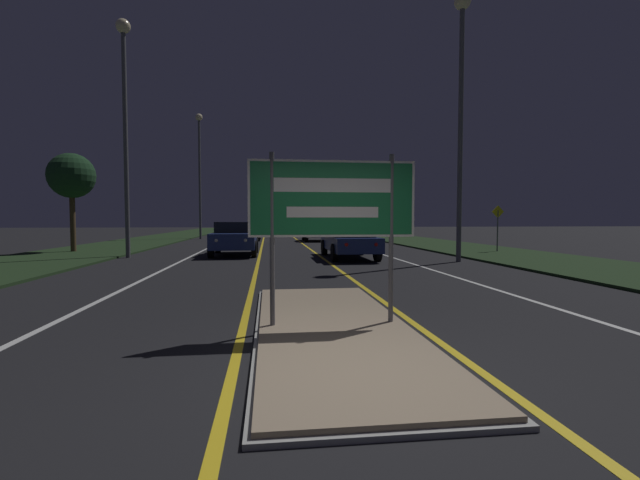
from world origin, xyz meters
TOP-DOWN VIEW (x-y plane):
  - ground_plane at (0.00, 0.00)m, footprint 160.00×160.00m
  - median_island at (0.00, 1.97)m, footprint 2.20×6.24m
  - verge_left at (-9.50, 20.00)m, footprint 5.00×100.00m
  - verge_right at (9.50, 20.00)m, footprint 5.00×100.00m
  - centre_line_yellow_left at (-1.29, 25.00)m, footprint 0.12×70.00m
  - centre_line_yellow_right at (1.29, 25.00)m, footprint 0.12×70.00m
  - lane_line_white_left at (-4.20, 25.00)m, footprint 0.12×70.00m
  - lane_line_white_right at (4.20, 25.00)m, footprint 0.12×70.00m
  - edge_line_white_left at (-7.20, 25.00)m, footprint 0.10×70.00m
  - edge_line_white_right at (7.20, 25.00)m, footprint 0.10×70.00m
  - highway_sign at (0.00, 1.96)m, footprint 2.39×0.07m
  - streetlight_left_near at (-6.66, 14.33)m, footprint 0.58×0.58m
  - streetlight_left_far at (-6.28, 30.89)m, footprint 0.55×0.55m
  - streetlight_right_near at (6.16, 11.14)m, footprint 0.60×0.60m
  - car_receding_0 at (2.37, 13.10)m, footprint 1.87×4.81m
  - car_receding_1 at (2.61, 26.68)m, footprint 2.00×4.10m
  - car_receding_2 at (5.99, 38.77)m, footprint 1.95×4.79m
  - car_approaching_0 at (-2.38, 15.19)m, footprint 1.98×4.12m
  - car_approaching_1 at (-2.44, 28.41)m, footprint 1.90×4.84m
  - warning_sign at (9.84, 14.93)m, footprint 0.60×0.06m
  - roadside_palm_left at (-10.01, 17.23)m, footprint 2.09×2.09m

SIDE VIEW (x-z plane):
  - ground_plane at x=0.00m, z-range 0.00..0.00m
  - centre_line_yellow_left at x=-1.29m, z-range 0.00..0.01m
  - centre_line_yellow_right at x=1.29m, z-range 0.00..0.01m
  - lane_line_white_left at x=-4.20m, z-range 0.00..0.01m
  - lane_line_white_right at x=4.20m, z-range 0.00..0.01m
  - edge_line_white_left at x=-7.20m, z-range 0.00..0.01m
  - edge_line_white_right at x=7.20m, z-range 0.00..0.01m
  - verge_left at x=-9.50m, z-range 0.00..0.08m
  - verge_right at x=9.50m, z-range 0.00..0.08m
  - median_island at x=0.00m, z-range -0.01..0.09m
  - car_receding_0 at x=2.37m, z-range 0.05..1.43m
  - car_approaching_1 at x=-2.44m, z-range 0.06..1.44m
  - car_receding_2 at x=5.99m, z-range 0.05..1.48m
  - car_receding_1 at x=2.61m, z-range 0.03..1.51m
  - car_approaching_0 at x=-2.38m, z-range 0.05..1.52m
  - warning_sign at x=9.84m, z-range 0.31..2.47m
  - highway_sign at x=0.00m, z-range 0.59..3.02m
  - roadside_palm_left at x=-10.01m, z-range 1.29..5.87m
  - streetlight_left_near at x=-6.66m, z-range 1.63..11.26m
  - streetlight_left_far at x=-6.28m, z-range 1.52..11.40m
  - streetlight_right_near at x=6.16m, z-range 1.79..11.61m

